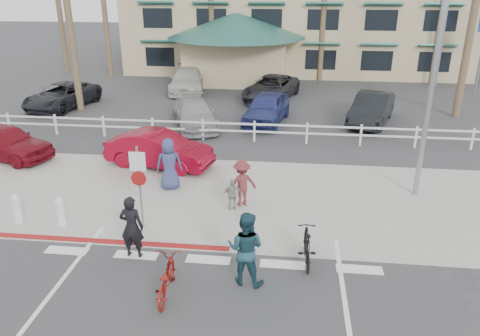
# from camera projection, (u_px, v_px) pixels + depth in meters

# --- Properties ---
(ground) EXTENTS (140.00, 140.00, 0.00)m
(ground) POSITION_uv_depth(u_px,v_px,m) (204.00, 273.00, 12.06)
(ground) COLOR #333335
(bike_path) EXTENTS (12.00, 16.00, 0.01)m
(bike_path) POSITION_uv_depth(u_px,v_px,m) (187.00, 326.00, 10.21)
(bike_path) COLOR #333335
(bike_path) RESTS_ON ground
(sidewalk_plaza) EXTENTS (22.00, 7.00, 0.01)m
(sidewalk_plaza) POSITION_uv_depth(u_px,v_px,m) (228.00, 197.00, 16.19)
(sidewalk_plaza) COLOR gray
(sidewalk_plaza) RESTS_ON ground
(cross_street) EXTENTS (40.00, 5.00, 0.01)m
(cross_street) POSITION_uv_depth(u_px,v_px,m) (241.00, 157.00, 19.87)
(cross_street) COLOR #333335
(cross_street) RESTS_ON ground
(parking_lot) EXTENTS (50.00, 16.00, 0.01)m
(parking_lot) POSITION_uv_depth(u_px,v_px,m) (258.00, 102.00, 28.61)
(parking_lot) COLOR #333335
(parking_lot) RESTS_ON ground
(curb_red) EXTENTS (7.00, 0.25, 0.02)m
(curb_red) POSITION_uv_depth(u_px,v_px,m) (109.00, 242.00, 13.47)
(curb_red) COLOR maroon
(curb_red) RESTS_ON ground
(rail_fence) EXTENTS (29.40, 0.16, 1.00)m
(rail_fence) POSITION_uv_depth(u_px,v_px,m) (256.00, 132.00, 21.47)
(rail_fence) COLOR silver
(rail_fence) RESTS_ON ground
(sign_post) EXTENTS (0.50, 0.10, 2.90)m
(sign_post) POSITION_uv_depth(u_px,v_px,m) (140.00, 183.00, 13.77)
(sign_post) COLOR gray
(sign_post) RESTS_ON ground
(bollard_0) EXTENTS (0.26, 0.26, 0.95)m
(bollard_0) POSITION_uv_depth(u_px,v_px,m) (61.00, 211.00, 14.22)
(bollard_0) COLOR silver
(bollard_0) RESTS_ON ground
(bollard_1) EXTENTS (0.26, 0.26, 0.95)m
(bollard_1) POSITION_uv_depth(u_px,v_px,m) (17.00, 209.00, 14.37)
(bollard_1) COLOR silver
(bollard_1) RESTS_ON ground
(streetlight_0) EXTENTS (0.60, 2.00, 9.00)m
(streetlight_0) POSITION_uv_depth(u_px,v_px,m) (435.00, 65.00, 14.73)
(streetlight_0) COLOR gray
(streetlight_0) RESTS_ON ground
(streetlight_1) EXTENTS (0.60, 2.00, 9.50)m
(streetlight_1) POSITION_uv_depth(u_px,v_px,m) (446.00, 15.00, 31.08)
(streetlight_1) COLOR gray
(streetlight_1) RESTS_ON ground
(bike_red) EXTENTS (0.72, 1.78, 0.92)m
(bike_red) POSITION_uv_depth(u_px,v_px,m) (166.00, 278.00, 11.09)
(bike_red) COLOR maroon
(bike_red) RESTS_ON ground
(rider_red) EXTENTS (0.67, 0.46, 1.79)m
(rider_red) POSITION_uv_depth(u_px,v_px,m) (132.00, 227.00, 12.48)
(rider_red) COLOR black
(rider_red) RESTS_ON ground
(bike_black) EXTENTS (0.55, 1.67, 0.99)m
(bike_black) POSITION_uv_depth(u_px,v_px,m) (307.00, 246.00, 12.34)
(bike_black) COLOR black
(bike_black) RESTS_ON ground
(rider_black) EXTENTS (1.07, 0.91, 1.93)m
(rider_black) POSITION_uv_depth(u_px,v_px,m) (246.00, 248.00, 11.36)
(rider_black) COLOR #1B3E4A
(rider_black) RESTS_ON ground
(pedestrian_a) EXTENTS (1.18, 0.98, 1.59)m
(pedestrian_a) POSITION_uv_depth(u_px,v_px,m) (242.00, 183.00, 15.37)
(pedestrian_a) COLOR maroon
(pedestrian_a) RESTS_ON ground
(pedestrian_child) EXTENTS (0.67, 0.37, 1.08)m
(pedestrian_child) POSITION_uv_depth(u_px,v_px,m) (233.00, 195.00, 15.15)
(pedestrian_child) COLOR gray
(pedestrian_child) RESTS_ON ground
(pedestrian_b) EXTENTS (1.06, 0.84, 1.88)m
(pedestrian_b) POSITION_uv_depth(u_px,v_px,m) (169.00, 164.00, 16.56)
(pedestrian_b) COLOR navy
(pedestrian_b) RESTS_ON ground
(car_white_sedan) EXTENTS (4.52, 2.40, 1.42)m
(car_white_sedan) POSITION_uv_depth(u_px,v_px,m) (159.00, 150.00, 18.63)
(car_white_sedan) COLOR maroon
(car_white_sedan) RESTS_ON ground
(car_red_compact) EXTENTS (4.55, 2.91, 1.44)m
(car_red_compact) POSITION_uv_depth(u_px,v_px,m) (5.00, 142.00, 19.48)
(car_red_compact) COLOR maroon
(car_red_compact) RESTS_ON ground
(lot_car_0) EXTENTS (3.34, 5.47, 1.42)m
(lot_car_0) POSITION_uv_depth(u_px,v_px,m) (62.00, 96.00, 27.09)
(lot_car_0) COLOR black
(lot_car_0) RESTS_ON ground
(lot_car_1) EXTENTS (3.39, 5.01, 1.35)m
(lot_car_1) POSITION_uv_depth(u_px,v_px,m) (195.00, 114.00, 23.65)
(lot_car_1) COLOR #949598
(lot_car_1) RESTS_ON ground
(lot_car_2) EXTENTS (2.61, 4.77, 1.54)m
(lot_car_2) POSITION_uv_depth(u_px,v_px,m) (267.00, 108.00, 24.32)
(lot_car_2) COLOR navy
(lot_car_2) RESTS_ON ground
(lot_car_3) EXTENTS (3.07, 4.99, 1.55)m
(lot_car_3) POSITION_uv_depth(u_px,v_px,m) (372.00, 109.00, 24.17)
(lot_car_3) COLOR black
(lot_car_3) RESTS_ON ground
(lot_car_4) EXTENTS (2.71, 5.41, 1.51)m
(lot_car_4) POSITION_uv_depth(u_px,v_px,m) (188.00, 80.00, 31.01)
(lot_car_4) COLOR beige
(lot_car_4) RESTS_ON ground
(lot_car_5) EXTENTS (3.75, 5.66, 1.44)m
(lot_car_5) POSITION_uv_depth(u_px,v_px,m) (271.00, 88.00, 29.00)
(lot_car_5) COLOR #232329
(lot_car_5) RESTS_ON ground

